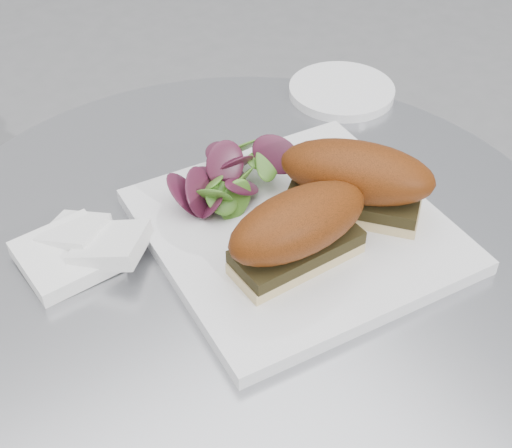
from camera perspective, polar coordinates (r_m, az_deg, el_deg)
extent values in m
cylinder|color=#AEB0B5|center=(0.73, -0.99, -2.61)|extent=(0.70, 0.70, 0.02)
cube|color=white|center=(0.74, 3.26, -0.48)|extent=(0.32, 0.32, 0.02)
cube|color=beige|center=(0.69, 3.26, -2.68)|extent=(0.13, 0.06, 0.01)
cube|color=black|center=(0.68, 3.30, -1.86)|extent=(0.13, 0.06, 0.01)
ellipsoid|color=#642709|center=(0.66, 3.41, 0.12)|extent=(0.15, 0.07, 0.06)
cube|color=beige|center=(0.75, 7.76, 1.43)|extent=(0.13, 0.14, 0.01)
cube|color=black|center=(0.74, 7.85, 2.24)|extent=(0.13, 0.14, 0.01)
ellipsoid|color=#642709|center=(0.72, 8.08, 4.15)|extent=(0.15, 0.17, 0.06)
cylinder|color=white|center=(0.97, 6.87, 10.54)|extent=(0.14, 0.14, 0.01)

